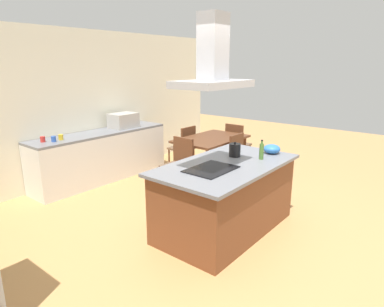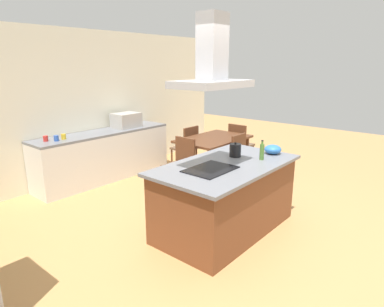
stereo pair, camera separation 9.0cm
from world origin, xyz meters
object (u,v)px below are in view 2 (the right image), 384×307
mixing_bowl (273,149)px  coffee_mug_yellow (64,137)px  countertop_microwave (126,120)px  chair_at_right_end (239,142)px  coffee_mug_blue (56,138)px  dining_table (214,142)px  olive_oil_bottle (262,151)px  cooktop (210,169)px  coffee_mug_red (46,139)px  chair_at_left_end (181,161)px  tea_kettle (235,150)px  chair_facing_island (243,156)px  range_hood (212,64)px  chair_facing_back_wall (187,145)px

mixing_bowl → coffee_mug_yellow: mixing_bowl is taller
mixing_bowl → countertop_microwave: 3.10m
countertop_microwave → chair_at_right_end: 2.38m
coffee_mug_blue → dining_table: coffee_mug_blue is taller
olive_oil_bottle → coffee_mug_blue: bearing=111.1°
cooktop → coffee_mug_red: bearing=100.3°
coffee_mug_red → chair_at_left_end: (1.58, -1.49, -0.44)m
coffee_mug_yellow → chair_at_right_end: (3.15, -1.41, -0.44)m
mixing_bowl → chair_at_left_end: size_ratio=0.26×
tea_kettle → chair_at_left_end: (0.38, 1.32, -0.48)m
dining_table → olive_oil_bottle: bearing=-125.7°
cooktop → dining_table: (1.97, 1.42, -0.24)m
coffee_mug_blue → coffee_mug_red: bearing=138.0°
chair_facing_island → chair_at_left_end: bearing=144.0°
dining_table → range_hood: 2.82m
chair_at_right_end → range_hood: bearing=-153.8°
chair_facing_back_wall → coffee_mug_yellow: bearing=161.5°
cooktop → chair_facing_back_wall: 2.89m
olive_oil_bottle → coffee_mug_red: 3.42m
coffee_mug_blue → dining_table: (2.37, -1.38, -0.28)m
chair_at_left_end → coffee_mug_blue: bearing=136.5°
countertop_microwave → chair_facing_back_wall: 1.30m
coffee_mug_red → olive_oil_bottle: bearing=-67.7°
coffee_mug_red → coffee_mug_blue: 0.16m
coffee_mug_blue → chair_at_left_end: bearing=-43.5°
countertop_microwave → chair_at_left_end: 1.55m
chair_facing_back_wall → chair_at_right_end: 1.13m
coffee_mug_blue → chair_at_left_end: size_ratio=0.10×
mixing_bowl → coffee_mug_yellow: 3.36m
chair_at_left_end → chair_facing_back_wall: size_ratio=1.00×
tea_kettle → coffee_mug_yellow: bearing=108.9°
dining_table → chair_facing_island: (-0.00, -0.67, -0.16)m
coffee_mug_red → range_hood: bearing=-79.7°
olive_oil_bottle → dining_table: bearing=54.3°
tea_kettle → olive_oil_bottle: 0.36m
mixing_bowl → coffee_mug_blue: mixing_bowl is taller
chair_facing_island → chair_facing_back_wall: (0.00, 1.33, 0.00)m
mixing_bowl → chair_facing_back_wall: bearing=70.0°
chair_at_left_end → chair_facing_island: bearing=-36.0°
chair_at_right_end → coffee_mug_red: bearing=156.4°
mixing_bowl → dining_table: size_ratio=0.16×
tea_kettle → coffee_mug_yellow: size_ratio=2.29×
tea_kettle → countertop_microwave: 2.81m
coffee_mug_red → chair_at_left_end: bearing=-43.4°
coffee_mug_blue → coffee_mug_yellow: same height
cooktop → range_hood: range_hood is taller
chair_at_left_end → chair_facing_island: (0.92, -0.67, 0.00)m
chair_facing_island → tea_kettle: bearing=-153.0°
range_hood → countertop_microwave: bearing=69.4°
tea_kettle → dining_table: bearing=45.6°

